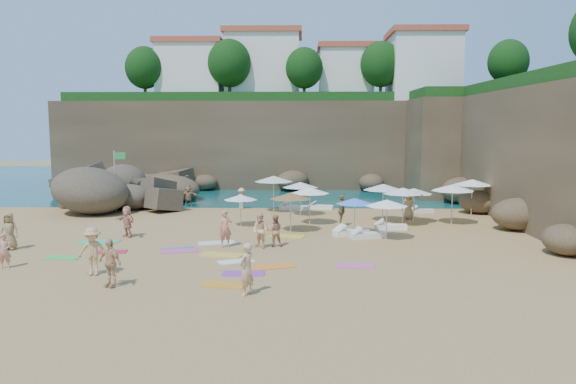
{
  "coord_description": "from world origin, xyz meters",
  "views": [
    {
      "loc": [
        2.78,
        -29.31,
        5.9
      ],
      "look_at": [
        2.0,
        3.0,
        2.0
      ],
      "focal_mm": 35.0,
      "sensor_mm": 36.0,
      "label": 1
    }
  ],
  "objects_px": {
    "rock_outcrop": "(122,209)",
    "person_stand_5": "(188,196)",
    "person_stand_6": "(247,269)",
    "person_stand_2": "(241,198)",
    "flag_pole": "(117,173)",
    "parasol_1": "(274,179)",
    "parasol_2": "(310,190)",
    "parasol_0": "(300,185)",
    "person_stand_3": "(342,211)",
    "person_stand_4": "(409,205)",
    "lounger_0": "(294,208)",
    "person_stand_1": "(275,231)",
    "person_stand_0": "(5,251)"
  },
  "relations": [
    {
      "from": "rock_outcrop",
      "to": "person_stand_5",
      "type": "height_order",
      "value": "person_stand_5"
    },
    {
      "from": "parasol_1",
      "to": "lounger_0",
      "type": "distance_m",
      "value": 2.71
    },
    {
      "from": "person_stand_1",
      "to": "person_stand_3",
      "type": "bearing_deg",
      "value": -128.67
    },
    {
      "from": "parasol_0",
      "to": "person_stand_4",
      "type": "xyz_separation_m",
      "value": [
        6.79,
        -1.28,
        -1.14
      ]
    },
    {
      "from": "person_stand_4",
      "to": "parasol_1",
      "type": "bearing_deg",
      "value": -177.27
    },
    {
      "from": "person_stand_1",
      "to": "person_stand_2",
      "type": "xyz_separation_m",
      "value": [
        -2.92,
        12.17,
        -0.04
      ]
    },
    {
      "from": "parasol_2",
      "to": "person_stand_4",
      "type": "xyz_separation_m",
      "value": [
        6.22,
        1.98,
        -1.17
      ]
    },
    {
      "from": "person_stand_3",
      "to": "person_stand_4",
      "type": "relative_size",
      "value": 1.06
    },
    {
      "from": "parasol_0",
      "to": "parasol_1",
      "type": "distance_m",
      "value": 2.29
    },
    {
      "from": "person_stand_3",
      "to": "person_stand_5",
      "type": "relative_size",
      "value": 1.18
    },
    {
      "from": "person_stand_2",
      "to": "parasol_1",
      "type": "bearing_deg",
      "value": 175.16
    },
    {
      "from": "person_stand_0",
      "to": "person_stand_3",
      "type": "height_order",
      "value": "person_stand_3"
    },
    {
      "from": "lounger_0",
      "to": "person_stand_2",
      "type": "bearing_deg",
      "value": -171.16
    },
    {
      "from": "parasol_2",
      "to": "person_stand_2",
      "type": "height_order",
      "value": "parasol_2"
    },
    {
      "from": "person_stand_0",
      "to": "flag_pole",
      "type": "bearing_deg",
      "value": 77.76
    },
    {
      "from": "person_stand_3",
      "to": "person_stand_5",
      "type": "distance_m",
      "value": 13.17
    },
    {
      "from": "parasol_1",
      "to": "parasol_2",
      "type": "bearing_deg",
      "value": -63.02
    },
    {
      "from": "person_stand_0",
      "to": "parasol_2",
      "type": "bearing_deg",
      "value": 26.2
    },
    {
      "from": "rock_outcrop",
      "to": "person_stand_4",
      "type": "relative_size",
      "value": 4.28
    },
    {
      "from": "person_stand_2",
      "to": "person_stand_5",
      "type": "height_order",
      "value": "person_stand_5"
    },
    {
      "from": "person_stand_0",
      "to": "person_stand_4",
      "type": "relative_size",
      "value": 0.84
    },
    {
      "from": "parasol_1",
      "to": "person_stand_4",
      "type": "relative_size",
      "value": 1.51
    },
    {
      "from": "person_stand_2",
      "to": "person_stand_6",
      "type": "distance_m",
      "value": 20.14
    },
    {
      "from": "flag_pole",
      "to": "person_stand_0",
      "type": "xyz_separation_m",
      "value": [
        0.36,
        -15.37,
        -1.91
      ]
    },
    {
      "from": "person_stand_5",
      "to": "lounger_0",
      "type": "bearing_deg",
      "value": -11.05
    },
    {
      "from": "flag_pole",
      "to": "person_stand_2",
      "type": "height_order",
      "value": "flag_pole"
    },
    {
      "from": "parasol_0",
      "to": "person_stand_6",
      "type": "distance_m",
      "value": 17.37
    },
    {
      "from": "rock_outcrop",
      "to": "parasol_1",
      "type": "relative_size",
      "value": 2.83
    },
    {
      "from": "flag_pole",
      "to": "parasol_0",
      "type": "height_order",
      "value": "flag_pole"
    },
    {
      "from": "lounger_0",
      "to": "person_stand_5",
      "type": "bearing_deg",
      "value": -177.0
    },
    {
      "from": "flag_pole",
      "to": "parasol_0",
      "type": "distance_m",
      "value": 12.61
    },
    {
      "from": "flag_pole",
      "to": "person_stand_3",
      "type": "relative_size",
      "value": 2.25
    },
    {
      "from": "person_stand_3",
      "to": "person_stand_4",
      "type": "distance_m",
      "value": 5.08
    },
    {
      "from": "person_stand_0",
      "to": "person_stand_6",
      "type": "relative_size",
      "value": 0.79
    },
    {
      "from": "flag_pole",
      "to": "person_stand_4",
      "type": "xyz_separation_m",
      "value": [
        19.29,
        -2.81,
        -1.77
      ]
    },
    {
      "from": "person_stand_5",
      "to": "person_stand_6",
      "type": "bearing_deg",
      "value": -72.74
    },
    {
      "from": "rock_outcrop",
      "to": "person_stand_2",
      "type": "distance_m",
      "value": 8.48
    },
    {
      "from": "person_stand_4",
      "to": "person_stand_5",
      "type": "xyz_separation_m",
      "value": [
        -14.94,
        5.26,
        -0.09
      ]
    },
    {
      "from": "rock_outcrop",
      "to": "person_stand_2",
      "type": "relative_size",
      "value": 4.99
    },
    {
      "from": "person_stand_4",
      "to": "person_stand_5",
      "type": "distance_m",
      "value": 15.83
    },
    {
      "from": "flag_pole",
      "to": "person_stand_2",
      "type": "xyz_separation_m",
      "value": [
        8.36,
        1.23,
        -1.9
      ]
    },
    {
      "from": "rock_outcrop",
      "to": "person_stand_6",
      "type": "height_order",
      "value": "person_stand_6"
    },
    {
      "from": "parasol_0",
      "to": "person_stand_2",
      "type": "xyz_separation_m",
      "value": [
        -4.13,
        2.76,
        -1.27
      ]
    },
    {
      "from": "parasol_0",
      "to": "parasol_1",
      "type": "xyz_separation_m",
      "value": [
        -1.8,
        1.39,
        0.26
      ]
    },
    {
      "from": "parasol_0",
      "to": "person_stand_6",
      "type": "bearing_deg",
      "value": -96.03
    },
    {
      "from": "lounger_0",
      "to": "person_stand_4",
      "type": "bearing_deg",
      "value": -12.2
    },
    {
      "from": "parasol_1",
      "to": "person_stand_6",
      "type": "relative_size",
      "value": 1.41
    },
    {
      "from": "rock_outcrop",
      "to": "person_stand_6",
      "type": "relative_size",
      "value": 4.0
    },
    {
      "from": "person_stand_0",
      "to": "person_stand_5",
      "type": "bearing_deg",
      "value": 63.79
    },
    {
      "from": "person_stand_1",
      "to": "rock_outcrop",
      "type": "bearing_deg",
      "value": -51.99
    }
  ]
}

